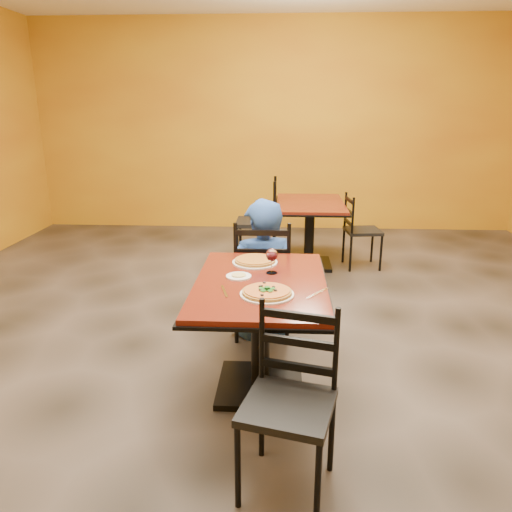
# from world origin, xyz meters

# --- Properties ---
(floor) EXTENTS (7.00, 8.00, 0.01)m
(floor) POSITION_xyz_m (0.00, 0.00, 0.00)
(floor) COLOR black
(floor) RESTS_ON ground
(wall_back) EXTENTS (7.00, 0.01, 3.00)m
(wall_back) POSITION_xyz_m (0.00, 4.00, 1.50)
(wall_back) COLOR #C69316
(wall_back) RESTS_ON ground
(table_main) EXTENTS (0.83, 1.23, 0.75)m
(table_main) POSITION_xyz_m (0.00, -0.50, 0.56)
(table_main) COLOR #601A0F
(table_main) RESTS_ON floor
(table_second) EXTENTS (0.78, 1.15, 0.75)m
(table_second) POSITION_xyz_m (0.44, 2.13, 0.55)
(table_second) COLOR #601A0F
(table_second) RESTS_ON floor
(chair_main_near) EXTENTS (0.49, 0.49, 0.90)m
(chair_main_near) POSITION_xyz_m (0.17, -1.37, 0.45)
(chair_main_near) COLOR black
(chair_main_near) RESTS_ON floor
(chair_main_far) EXTENTS (0.44, 0.44, 0.97)m
(chair_main_far) POSITION_xyz_m (-0.02, 0.34, 0.48)
(chair_main_far) COLOR black
(chair_main_far) RESTS_ON floor
(chair_second_left) EXTENTS (0.46, 0.46, 1.01)m
(chair_second_left) POSITION_xyz_m (-0.17, 2.13, 0.51)
(chair_second_left) COLOR black
(chair_second_left) RESTS_ON floor
(chair_second_right) EXTENTS (0.42, 0.42, 0.84)m
(chair_second_right) POSITION_xyz_m (1.05, 2.13, 0.42)
(chair_second_right) COLOR black
(chair_second_right) RESTS_ON floor
(diner) EXTENTS (0.66, 0.53, 1.11)m
(diner) POSITION_xyz_m (-0.03, 0.34, 0.56)
(diner) COLOR navy
(diner) RESTS_ON floor
(plate_main) EXTENTS (0.31, 0.31, 0.01)m
(plate_main) POSITION_xyz_m (0.05, -0.73, 0.76)
(plate_main) COLOR white
(plate_main) RESTS_ON table_main
(pizza_main) EXTENTS (0.28, 0.28, 0.02)m
(pizza_main) POSITION_xyz_m (0.05, -0.73, 0.77)
(pizza_main) COLOR #912B0A
(pizza_main) RESTS_ON plate_main
(plate_far) EXTENTS (0.31, 0.31, 0.01)m
(plate_far) POSITION_xyz_m (-0.06, -0.14, 0.76)
(plate_far) COLOR white
(plate_far) RESTS_ON table_main
(pizza_far) EXTENTS (0.28, 0.28, 0.02)m
(pizza_far) POSITION_xyz_m (-0.06, -0.14, 0.77)
(pizza_far) COLOR #B48622
(pizza_far) RESTS_ON plate_far
(side_plate) EXTENTS (0.16, 0.16, 0.01)m
(side_plate) POSITION_xyz_m (-0.14, -0.43, 0.76)
(side_plate) COLOR white
(side_plate) RESTS_ON table_main
(dip) EXTENTS (0.09, 0.09, 0.01)m
(dip) POSITION_xyz_m (-0.14, -0.43, 0.76)
(dip) COLOR tan
(dip) RESTS_ON side_plate
(wine_glass) EXTENTS (0.08, 0.08, 0.18)m
(wine_glass) POSITION_xyz_m (0.06, -0.35, 0.84)
(wine_glass) COLOR white
(wine_glass) RESTS_ON table_main
(fork) EXTENTS (0.07, 0.19, 0.00)m
(fork) POSITION_xyz_m (-0.20, -0.69, 0.75)
(fork) COLOR silver
(fork) RESTS_ON table_main
(knife) EXTENTS (0.14, 0.18, 0.00)m
(knife) POSITION_xyz_m (0.34, -0.69, 0.75)
(knife) COLOR silver
(knife) RESTS_ON table_main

